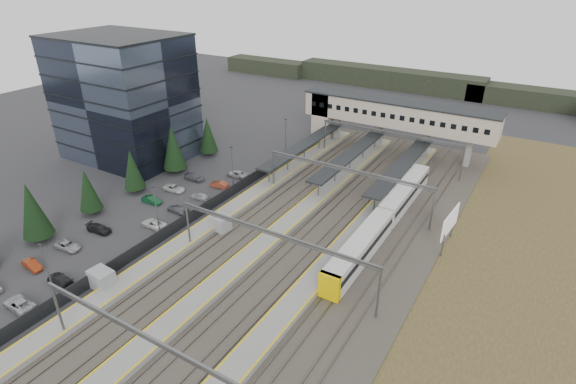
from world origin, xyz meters
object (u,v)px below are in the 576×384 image
Objects in this scene: footbridge at (384,114)px; billboard at (450,223)px; office_building at (124,98)px; relay_cabin_far at (221,223)px; relay_cabin_near at (102,279)px; train at (384,220)px.

billboard is (21.54, -31.08, -4.02)m from footbridge.
office_building is 53.18m from footbridge.
relay_cabin_near is at bearing -103.00° from relay_cabin_far.
office_building reaches higher than relay_cabin_near.
train is (25.23, 30.75, 0.70)m from relay_cabin_near.
billboard reaches higher than train.
office_building is 39.32m from relay_cabin_far.
relay_cabin_far is at bearing -101.17° from footbridge.
relay_cabin_far is 33.13m from billboard.
relay_cabin_far is 0.07× the size of footbridge.
office_building is at bearing 157.81° from relay_cabin_far.
relay_cabin_near is 18.63m from relay_cabin_far.
footbridge is at bearing 34.47° from office_building.
relay_cabin_near is at bearing -129.37° from train.
office_building reaches higher than billboard.
billboard is at bearing 23.52° from relay_cabin_far.
relay_cabin_near is 1.06× the size of relay_cabin_far.
relay_cabin_near reaches higher than relay_cabin_far.
office_building is at bearing 179.05° from billboard.
office_building is 46.01m from relay_cabin_near.
train is at bearing 50.63° from relay_cabin_near.
footbridge is at bearing 124.72° from billboard.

